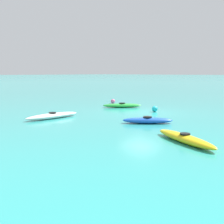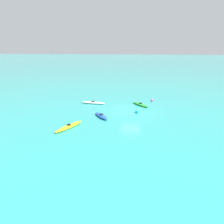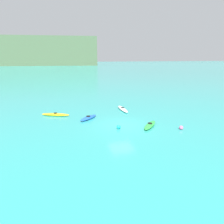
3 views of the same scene
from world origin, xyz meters
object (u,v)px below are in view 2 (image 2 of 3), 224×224
kayak_blue (101,116)px  kayak_yellow (69,126)px  kayak_green (141,104)px  kayak_white (93,103)px  buoy_pink (152,100)px  buoy_cyan (137,111)px

kayak_blue → kayak_yellow: bearing=146.3°
kayak_green → kayak_blue: bearing=143.0°
kayak_blue → kayak_white: size_ratio=0.69×
kayak_yellow → buoy_pink: 14.31m
kayak_green → kayak_yellow: same height
kayak_yellow → kayak_white: bearing=1.4°
kayak_green → buoy_pink: buoy_pink is taller
kayak_white → buoy_cyan: (-2.71, -6.54, 0.04)m
kayak_blue → buoy_cyan: size_ratio=6.10×
kayak_white → kayak_blue: bearing=-152.8°
kayak_green → kayak_blue: size_ratio=1.08×
kayak_green → kayak_white: size_ratio=0.75×
kayak_yellow → kayak_blue: bearing=-33.7°
kayak_yellow → buoy_pink: bearing=-35.1°
kayak_yellow → kayak_white: same height
kayak_blue → kayak_white: (5.04, 2.60, -0.00)m
kayak_green → kayak_blue: (-5.59, 4.22, 0.00)m
buoy_pink → kayak_white: bearing=110.1°
kayak_green → kayak_yellow: 11.30m
kayak_blue → buoy_pink: buoy_pink is taller
kayak_blue → kayak_yellow: size_ratio=0.73×
kayak_white → buoy_pink: (3.08, -8.43, 0.03)m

